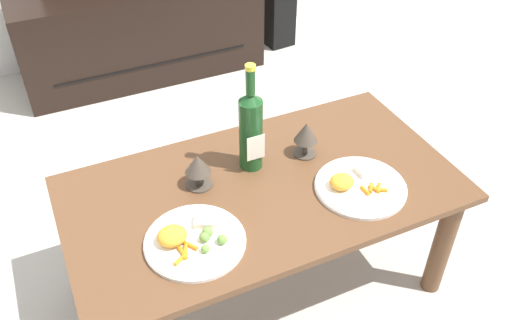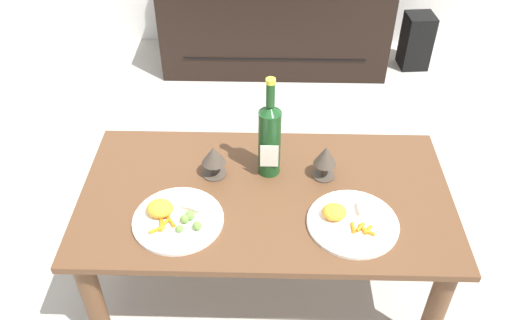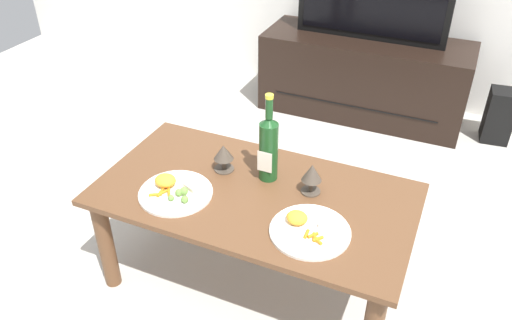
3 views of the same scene
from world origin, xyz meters
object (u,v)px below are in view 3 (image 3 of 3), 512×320
(goblet_left, at_px, (224,154))
(goblet_right, at_px, (312,174))
(wine_bottle, at_px, (269,146))
(dinner_plate_left, at_px, (175,191))
(dining_table, at_px, (255,208))
(tv_stand, at_px, (363,77))
(floor_speaker, at_px, (499,116))
(dinner_plate_right, at_px, (309,229))

(goblet_left, height_order, goblet_right, goblet_right)
(wine_bottle, bearing_deg, dinner_plate_left, -139.74)
(wine_bottle, bearing_deg, goblet_right, -6.55)
(dining_table, bearing_deg, goblet_left, 153.08)
(tv_stand, bearing_deg, wine_bottle, -90.99)
(floor_speaker, bearing_deg, dining_table, -123.68)
(dining_table, distance_m, floor_speaker, 2.00)
(dinner_plate_right, bearing_deg, wine_bottle, 136.58)
(floor_speaker, height_order, goblet_left, goblet_left)
(dinner_plate_left, bearing_deg, dinner_plate_right, 0.09)
(tv_stand, distance_m, goblet_right, 1.71)
(floor_speaker, relative_size, wine_bottle, 0.90)
(goblet_left, bearing_deg, dinner_plate_left, -114.29)
(tv_stand, xyz_separation_m, goblet_left, (-0.23, -1.67, 0.30))
(tv_stand, distance_m, floor_speaker, 0.90)
(tv_stand, xyz_separation_m, wine_bottle, (-0.03, -1.65, 0.38))
(tv_stand, relative_size, goblet_left, 11.26)
(floor_speaker, height_order, wine_bottle, wine_bottle)
(dining_table, bearing_deg, dinner_plate_right, -26.20)
(dining_table, distance_m, wine_bottle, 0.27)
(dining_table, relative_size, floor_speaker, 3.68)
(dinner_plate_left, bearing_deg, dining_table, 25.47)
(wine_bottle, relative_size, goblet_right, 2.95)
(dinner_plate_left, xyz_separation_m, dinner_plate_right, (0.57, 0.00, -0.00))
(goblet_right, bearing_deg, tv_stand, 95.74)
(wine_bottle, xyz_separation_m, goblet_left, (-0.20, -0.02, -0.08))
(wine_bottle, xyz_separation_m, goblet_right, (0.20, -0.02, -0.07))
(wine_bottle, xyz_separation_m, dinner_plate_left, (-0.30, -0.26, -0.14))
(dining_table, bearing_deg, tv_stand, 88.73)
(dining_table, relative_size, dinner_plate_left, 4.30)
(floor_speaker, distance_m, dinner_plate_left, 2.28)
(dining_table, xyz_separation_m, goblet_right, (0.21, 0.09, 0.17))
(tv_stand, relative_size, dinner_plate_left, 4.60)
(goblet_left, bearing_deg, goblet_right, 0.00)
(goblet_left, distance_m, goblet_right, 0.39)
(floor_speaker, height_order, dinner_plate_right, dinner_plate_right)
(floor_speaker, distance_m, goblet_right, 1.86)
(dining_table, relative_size, wine_bottle, 3.31)
(dining_table, height_order, goblet_right, goblet_right)
(floor_speaker, xyz_separation_m, dinner_plate_right, (-0.66, -1.89, 0.33))
(tv_stand, height_order, goblet_right, goblet_right)
(wine_bottle, height_order, goblet_right, wine_bottle)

